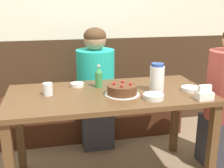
% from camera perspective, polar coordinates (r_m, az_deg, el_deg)
% --- Properties ---
extents(back_wall, '(4.80, 0.04, 2.50)m').
position_cam_1_polar(back_wall, '(3.03, -4.88, 13.54)').
color(back_wall, '#3D2819').
rests_on(back_wall, ground_plane).
extents(bench_seat, '(1.88, 0.38, 0.44)m').
position_cam_1_polar(bench_seat, '(3.05, -3.84, -6.41)').
color(bench_seat, '#472314').
rests_on(bench_seat, ground_plane).
extents(dining_table, '(1.51, 0.73, 0.74)m').
position_cam_1_polar(dining_table, '(2.13, -0.55, -4.19)').
color(dining_table, brown).
rests_on(dining_table, ground_plane).
extents(birthday_cake, '(0.25, 0.25, 0.09)m').
position_cam_1_polar(birthday_cake, '(2.04, 2.06, -1.20)').
color(birthday_cake, white).
rests_on(birthday_cake, dining_table).
extents(water_pitcher, '(0.11, 0.11, 0.22)m').
position_cam_1_polar(water_pitcher, '(2.12, 9.13, 1.24)').
color(water_pitcher, white).
rests_on(water_pitcher, dining_table).
extents(soju_bottle, '(0.06, 0.06, 0.18)m').
position_cam_1_polar(soju_bottle, '(2.21, -2.72, 1.46)').
color(soju_bottle, '#388E4C').
rests_on(soju_bottle, dining_table).
extents(napkin_holder, '(0.11, 0.08, 0.11)m').
position_cam_1_polar(napkin_holder, '(2.04, 18.25, -1.99)').
color(napkin_holder, white).
rests_on(napkin_holder, dining_table).
extents(bowl_soup_white, '(0.14, 0.14, 0.03)m').
position_cam_1_polar(bowl_soup_white, '(2.21, 15.62, -0.97)').
color(bowl_soup_white, white).
rests_on(bowl_soup_white, dining_table).
extents(bowl_rice_small, '(0.11, 0.11, 0.03)m').
position_cam_1_polar(bowl_rice_small, '(2.26, -7.09, -0.14)').
color(bowl_rice_small, white).
rests_on(bowl_rice_small, dining_table).
extents(bowl_side_dish, '(0.14, 0.14, 0.04)m').
position_cam_1_polar(bowl_side_dish, '(1.97, 8.43, -2.54)').
color(bowl_side_dish, white).
rests_on(bowl_side_dish, dining_table).
extents(glass_water_tall, '(0.07, 0.07, 0.09)m').
position_cam_1_polar(glass_water_tall, '(2.07, -12.92, -1.04)').
color(glass_water_tall, silver).
rests_on(glass_water_tall, dining_table).
extents(person_teal_shirt, '(0.36, 0.36, 1.17)m').
position_cam_1_polar(person_teal_shirt, '(2.73, -3.27, -1.04)').
color(person_teal_shirt, '#33333D').
rests_on(person_teal_shirt, ground_plane).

